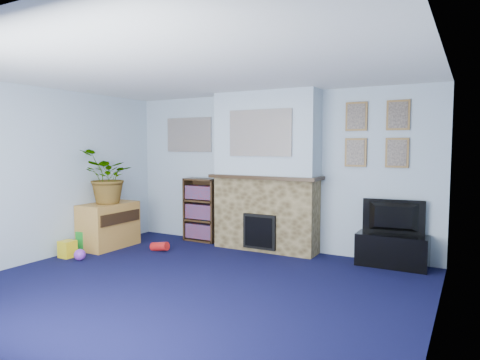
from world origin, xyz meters
The scene contains 25 objects.
floor centered at (0.00, 0.00, 0.00)m, with size 5.00×4.50×0.01m, color #0E0F35.
ceiling centered at (0.00, 0.00, 2.40)m, with size 5.00×4.50×0.01m, color white.
wall_back centered at (0.00, 2.25, 1.20)m, with size 5.00×0.04×2.40m, color #AABDCE.
wall_left centered at (-2.50, 0.00, 1.20)m, with size 0.04×4.50×2.40m, color #AABDCE.
wall_right centered at (2.50, 0.00, 1.20)m, with size 0.04×4.50×2.40m, color #AABDCE.
chimney_breast centered at (0.00, 2.05, 1.18)m, with size 1.72×0.50×2.40m.
collage_main centered at (0.00, 1.84, 1.78)m, with size 1.00×0.03×0.68m, color gray.
collage_left centered at (-1.55, 2.23, 1.78)m, with size 0.90×0.03×0.58m, color gray.
portrait_tl centered at (1.30, 2.23, 2.00)m, with size 0.30×0.03×0.40m, color brown.
portrait_tr centered at (1.85, 2.23, 2.00)m, with size 0.30×0.03×0.40m, color brown.
portrait_bl centered at (1.30, 2.23, 1.50)m, with size 0.30×0.03×0.40m, color brown.
portrait_br centered at (1.85, 2.23, 1.50)m, with size 0.30×0.03×0.40m, color brown.
tv_stand centered at (1.85, 2.03, 0.23)m, with size 0.90×0.38×0.43m, color black.
television centered at (1.85, 2.05, 0.65)m, with size 0.79×0.10×0.46m, color black.
bookshelf centered at (-1.21, 2.11, 0.50)m, with size 0.58×0.28×1.05m.
sideboard centered at (-2.24, 1.02, 0.35)m, with size 0.50×0.90×0.70m, color #BC863C.
potted_plant centered at (-2.19, 0.97, 1.12)m, with size 0.76×0.66×0.84m, color #26661E.
mantel_clock centered at (-0.05, 2.00, 1.22)m, with size 0.10×0.06×0.13m, color gold.
mantel_candle centered at (0.30, 2.00, 1.23)m, with size 0.05×0.05×0.17m, color #B2BFC6.
mantel_teddy centered at (-0.52, 2.00, 1.22)m, with size 0.13×0.13×0.13m, color gray.
mantel_can centered at (0.69, 2.00, 1.21)m, with size 0.07×0.07×0.13m, color yellow.
green_crate centered at (-2.30, 0.74, 0.14)m, with size 0.39×0.31×0.31m, color #198C26.
toy_ball centered at (-2.01, 0.25, 0.09)m, with size 0.16×0.16×0.16m, color purple.
toy_block centered at (-2.30, 0.28, 0.11)m, with size 0.20×0.20×0.24m, color yellow.
toy_tube centered at (-1.37, 1.20, 0.07)m, with size 0.13×0.13×0.28m, color red.
Camera 1 is at (2.76, -3.80, 1.60)m, focal length 32.00 mm.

